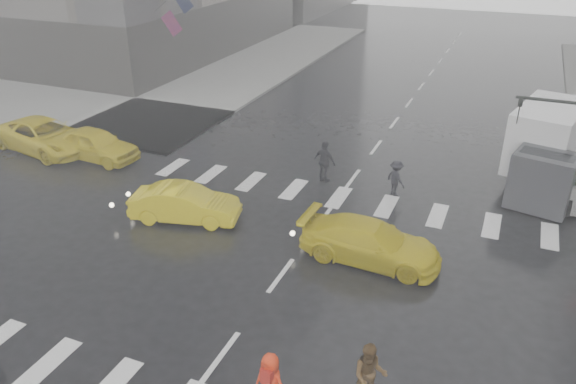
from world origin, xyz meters
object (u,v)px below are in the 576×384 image
at_px(pedestrian_orange, 270,383).
at_px(taxi_front, 96,144).
at_px(pedestrian_brown, 370,375).
at_px(box_truck, 545,148).
at_px(taxi_mid, 185,204).

height_order(pedestrian_orange, taxi_front, pedestrian_orange).
distance_m(pedestrian_brown, box_truck, 14.79).
distance_m(pedestrian_brown, taxi_mid, 10.62).
height_order(pedestrian_brown, box_truck, box_truck).
distance_m(pedestrian_orange, taxi_front, 17.35).
bearing_deg(pedestrian_orange, box_truck, 82.01).
xyz_separation_m(pedestrian_brown, taxi_front, (-15.81, 9.48, -0.11)).
height_order(taxi_mid, box_truck, box_truck).
bearing_deg(taxi_front, pedestrian_brown, -116.87).
xyz_separation_m(pedestrian_orange, box_truck, (5.57, 15.41, 0.95)).
height_order(pedestrian_brown, pedestrian_orange, pedestrian_brown).
distance_m(taxi_mid, box_truck, 14.89).
xyz_separation_m(pedestrian_brown, pedestrian_orange, (-2.04, -1.07, -0.04)).
bearing_deg(box_truck, pedestrian_orange, -96.97).
relative_size(pedestrian_brown, pedestrian_orange, 1.06).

